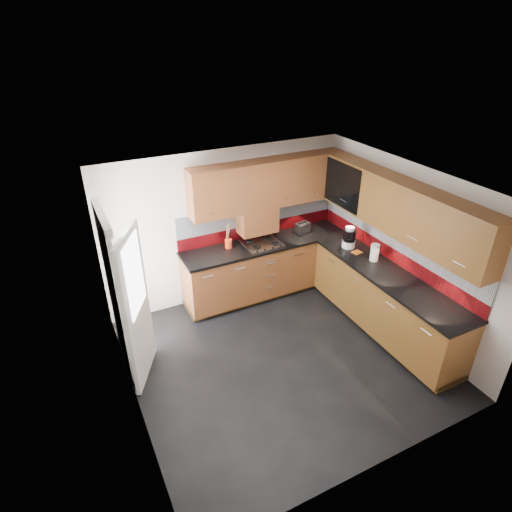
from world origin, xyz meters
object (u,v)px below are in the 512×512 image
gas_hob (262,243)px  toaster (303,228)px  utensil_pot (228,242)px  food_processor (349,238)px

gas_hob → toaster: (0.78, 0.07, 0.07)m
gas_hob → utensil_pot: utensil_pot is taller
utensil_pot → food_processor: (1.64, -0.80, 0.06)m
toaster → food_processor: 0.83m
utensil_pot → food_processor: 1.83m
toaster → utensil_pot: bearing=177.7°
gas_hob → toaster: 0.78m
gas_hob → toaster: bearing=5.4°
gas_hob → utensil_pot: (-0.51, 0.13, 0.07)m
utensil_pot → food_processor: size_ratio=1.17×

